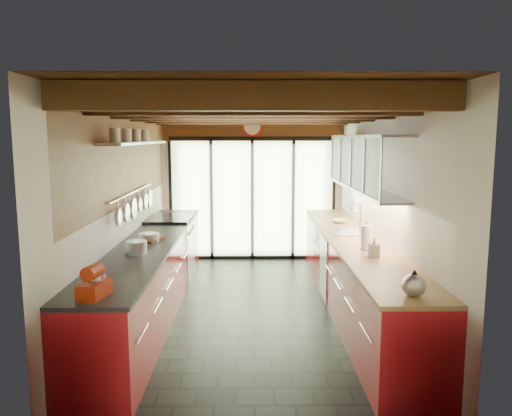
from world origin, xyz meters
name	(u,v)px	position (x,y,z in m)	size (l,w,h in m)	color
ground	(253,310)	(0.00, 0.00, 0.00)	(5.50, 5.50, 0.00)	black
room_shell	(253,180)	(0.00, 0.00, 1.65)	(5.50, 5.50, 5.50)	silver
ceiling_beams	(253,114)	(0.00, 0.38, 2.46)	(3.14, 5.06, 4.90)	#593316
glass_door	(252,166)	(0.00, 2.69, 1.66)	(2.95, 0.10, 2.90)	#C6EAAD
left_counter	(152,275)	(-1.28, 0.00, 0.46)	(0.68, 5.00, 0.92)	#B3171F
range_stove	(170,249)	(-1.28, 1.45, 0.47)	(0.66, 0.90, 0.97)	silver
right_counter	(354,274)	(1.27, 0.00, 0.46)	(0.68, 5.00, 0.92)	#B3171F
sink_assembly	(350,230)	(1.29, 0.40, 0.96)	(0.45, 0.52, 0.43)	silver
upper_cabinets_right	(365,163)	(1.43, 0.30, 1.85)	(0.34, 3.00, 3.00)	silver
left_wall_fixtures	(137,167)	(-1.47, 0.25, 1.80)	(0.28, 2.60, 0.96)	silver
stand_mixer	(94,284)	(-1.27, -2.24, 1.03)	(0.22, 0.32, 0.27)	#B32A0E
pot_large	(136,247)	(-1.27, -0.79, 0.99)	(0.22, 0.22, 0.14)	silver
pot_small	(149,237)	(-1.27, -0.12, 0.97)	(0.25, 0.25, 0.10)	silver
cutting_board	(149,239)	(-1.27, -0.09, 0.94)	(0.26, 0.37, 0.03)	brown
kettle	(414,284)	(1.27, -2.25, 1.02)	(0.19, 0.24, 0.23)	silver
paper_towel	(366,238)	(1.27, -0.60, 1.06)	(0.13, 0.13, 0.32)	white
soap_bottle	(374,247)	(1.27, -0.95, 1.03)	(0.10, 0.10, 0.21)	silver
bowl	(339,221)	(1.27, 1.12, 0.95)	(0.21, 0.21, 0.05)	silver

